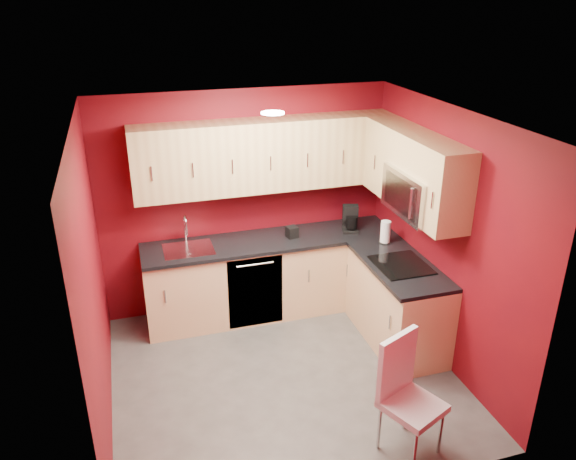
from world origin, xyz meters
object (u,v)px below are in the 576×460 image
sink (188,246)px  dining_chair (413,400)px  coffee_maker (351,219)px  paper_towel (385,232)px  microwave (418,193)px  napkin_holder (292,232)px

sink → dining_chair: bearing=-59.8°
dining_chair → coffee_maker: bearing=55.7°
sink → paper_towel: (2.06, -0.46, 0.09)m
microwave → paper_towel: microwave is taller
paper_towel → coffee_maker: bearing=120.5°
sink → napkin_holder: (1.14, -0.03, 0.03)m
microwave → dining_chair: size_ratio=0.75×
napkin_holder → paper_towel: 1.02m
microwave → paper_towel: bearing=93.3°
paper_towel → dining_chair: size_ratio=0.24×
dining_chair → microwave: bearing=39.6°
coffee_maker → sink: bearing=-165.1°
sink → paper_towel: sink is taller
microwave → sink: size_ratio=1.46×
napkin_holder → paper_towel: size_ratio=0.50×
coffee_maker → napkin_holder: 0.69m
sink → dining_chair: size_ratio=0.51×
sink → dining_chair: sink is taller
microwave → sink: bearing=154.4°
paper_towel → microwave: bearing=-86.7°
microwave → dining_chair: 1.94m
sink → napkin_holder: sink is taller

